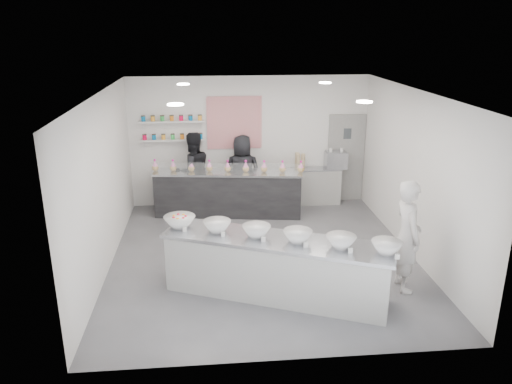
% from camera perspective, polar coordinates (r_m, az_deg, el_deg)
% --- Properties ---
extents(floor, '(6.00, 6.00, 0.00)m').
position_cam_1_polar(floor, '(9.29, 0.83, -7.42)').
color(floor, '#515156').
rests_on(floor, ground).
extents(ceiling, '(6.00, 6.00, 0.00)m').
position_cam_1_polar(ceiling, '(8.42, 0.93, 11.26)').
color(ceiling, white).
rests_on(ceiling, floor).
extents(back_wall, '(5.50, 0.00, 5.50)m').
position_cam_1_polar(back_wall, '(11.63, -0.74, 5.79)').
color(back_wall, white).
rests_on(back_wall, floor).
extents(left_wall, '(0.00, 6.00, 6.00)m').
position_cam_1_polar(left_wall, '(8.88, -17.05, 0.90)').
color(left_wall, white).
rests_on(left_wall, floor).
extents(right_wall, '(0.00, 6.00, 6.00)m').
position_cam_1_polar(right_wall, '(9.44, 17.73, 1.85)').
color(right_wall, white).
rests_on(right_wall, floor).
extents(back_door, '(0.88, 0.04, 2.10)m').
position_cam_1_polar(back_door, '(12.11, 10.22, 3.82)').
color(back_door, gray).
rests_on(back_door, floor).
extents(pattern_panel, '(1.25, 0.03, 1.20)m').
position_cam_1_polar(pattern_panel, '(11.49, -2.50, 7.91)').
color(pattern_panel, red).
rests_on(pattern_panel, back_wall).
extents(jar_shelf_lower, '(1.45, 0.22, 0.04)m').
position_cam_1_polar(jar_shelf_lower, '(11.50, -9.47, 5.91)').
color(jar_shelf_lower, silver).
rests_on(jar_shelf_lower, back_wall).
extents(jar_shelf_upper, '(1.45, 0.22, 0.04)m').
position_cam_1_polar(jar_shelf_upper, '(11.42, -9.58, 7.96)').
color(jar_shelf_upper, silver).
rests_on(jar_shelf_upper, back_wall).
extents(preserve_jars, '(1.45, 0.10, 0.56)m').
position_cam_1_polar(preserve_jars, '(11.43, -9.55, 7.25)').
color(preserve_jars, '#F20642').
rests_on(preserve_jars, jar_shelf_lower).
extents(downlight_0, '(0.24, 0.24, 0.02)m').
position_cam_1_polar(downlight_0, '(7.40, -9.20, 9.85)').
color(downlight_0, white).
rests_on(downlight_0, ceiling).
extents(downlight_1, '(0.24, 0.24, 0.02)m').
position_cam_1_polar(downlight_1, '(7.74, 12.29, 10.05)').
color(downlight_1, white).
rests_on(downlight_1, ceiling).
extents(downlight_2, '(0.24, 0.24, 0.02)m').
position_cam_1_polar(downlight_2, '(9.97, -8.32, 12.10)').
color(downlight_2, white).
rests_on(downlight_2, ceiling).
extents(downlight_3, '(0.24, 0.24, 0.02)m').
position_cam_1_polar(downlight_3, '(10.23, 7.92, 12.27)').
color(downlight_3, white).
rests_on(downlight_3, ceiling).
extents(prep_counter, '(3.59, 2.13, 0.97)m').
position_cam_1_polar(prep_counter, '(7.85, 2.34, -8.63)').
color(prep_counter, '#A8A8A3').
rests_on(prep_counter, floor).
extents(back_bar, '(3.31, 1.03, 1.01)m').
position_cam_1_polar(back_bar, '(11.11, -3.21, -0.18)').
color(back_bar, black).
rests_on(back_bar, floor).
extents(sneeze_guard, '(3.19, 0.44, 0.28)m').
position_cam_1_polar(sneeze_guard, '(10.65, -3.42, 2.61)').
color(sneeze_guard, white).
rests_on(sneeze_guard, back_bar).
extents(espresso_ledge, '(1.18, 0.37, 0.87)m').
position_cam_1_polar(espresso_ledge, '(11.92, 6.81, 0.68)').
color(espresso_ledge, '#A8A8A3').
rests_on(espresso_ledge, floor).
extents(espresso_machine, '(0.50, 0.35, 0.38)m').
position_cam_1_polar(espresso_machine, '(11.85, 9.10, 3.63)').
color(espresso_machine, '#93969E').
rests_on(espresso_machine, espresso_ledge).
extents(cup_stacks, '(0.24, 0.24, 0.37)m').
position_cam_1_polar(cup_stacks, '(11.67, 5.05, 3.54)').
color(cup_stacks, tan).
rests_on(cup_stacks, espresso_ledge).
extents(prep_bowls, '(3.61, 1.94, 0.18)m').
position_cam_1_polar(prep_bowls, '(7.60, 2.39, -4.78)').
color(prep_bowls, white).
rests_on(prep_bowls, prep_counter).
extents(label_cards, '(3.31, 0.04, 0.07)m').
position_cam_1_polar(label_cards, '(7.21, 4.60, -6.67)').
color(label_cards, white).
rests_on(label_cards, prep_counter).
extents(cookie_bags, '(3.33, 0.59, 0.26)m').
position_cam_1_polar(cookie_bags, '(10.92, -3.27, 2.99)').
color(cookie_bags, pink).
rests_on(cookie_bags, back_bar).
extents(woman_prep, '(0.44, 0.67, 1.83)m').
position_cam_1_polar(woman_prep, '(8.23, 16.88, -4.84)').
color(woman_prep, silver).
rests_on(woman_prep, floor).
extents(staff_left, '(1.08, 0.97, 1.83)m').
position_cam_1_polar(staff_left, '(11.36, -7.23, 2.27)').
color(staff_left, black).
rests_on(staff_left, floor).
extents(staff_right, '(0.91, 0.66, 1.74)m').
position_cam_1_polar(staff_right, '(11.39, -1.55, 2.23)').
color(staff_right, black).
rests_on(staff_right, floor).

